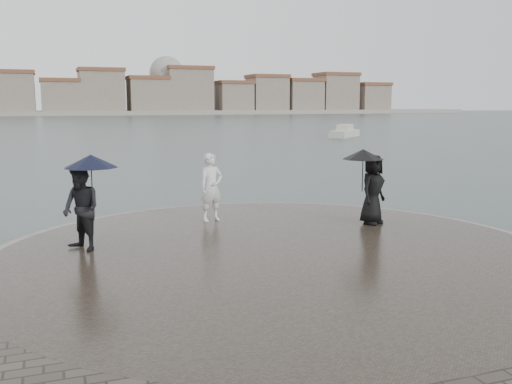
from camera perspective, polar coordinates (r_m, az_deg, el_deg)
name	(u,v)px	position (r m, az deg, el deg)	size (l,w,h in m)	color
ground	(362,328)	(9.32, 10.56, -13.22)	(400.00, 400.00, 0.00)	#2B3835
kerb_ring	(277,261)	(12.24, 2.12, -6.87)	(12.50, 12.50, 0.32)	gray
quay_tip	(277,260)	(12.23, 2.13, -6.78)	(11.90, 11.90, 0.36)	#2D261E
statue	(211,187)	(15.18, -4.48, 0.48)	(0.66, 0.43, 1.81)	silver
visitor_left	(84,197)	(12.63, -16.86, -0.45)	(1.34, 1.23, 2.04)	black
visitor_right	(370,181)	(15.02, 11.35, 1.12)	(1.32, 1.12, 1.95)	black
far_skyline	(36,95)	(168.11, -21.16, 9.07)	(260.00, 20.00, 37.00)	gray
boats	(197,139)	(49.17, -5.96, 5.26)	(37.20, 13.78, 1.50)	beige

